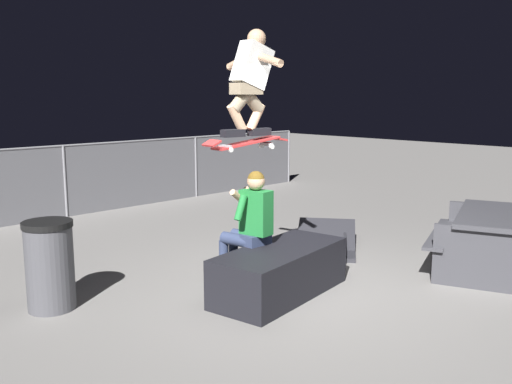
{
  "coord_description": "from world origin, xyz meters",
  "views": [
    {
      "loc": [
        -4.51,
        -3.96,
        2.19
      ],
      "look_at": [
        -0.24,
        0.4,
        1.13
      ],
      "focal_mm": 39.23,
      "sensor_mm": 36.0,
      "label": 1
    }
  ],
  "objects_px": {
    "person_sitting_on_ledge": "(248,222)",
    "skater_airborne": "(250,78)",
    "trash_bin": "(50,265)",
    "kicker_ramp": "(325,245)",
    "picnic_table_back": "(488,232)",
    "skateboard": "(246,143)",
    "ledge_box_main": "(280,272)"
  },
  "relations": [
    {
      "from": "skater_airborne",
      "to": "trash_bin",
      "type": "relative_size",
      "value": 1.2
    },
    {
      "from": "person_sitting_on_ledge",
      "to": "trash_bin",
      "type": "height_order",
      "value": "person_sitting_on_ledge"
    },
    {
      "from": "person_sitting_on_ledge",
      "to": "kicker_ramp",
      "type": "height_order",
      "value": "person_sitting_on_ledge"
    },
    {
      "from": "picnic_table_back",
      "to": "ledge_box_main",
      "type": "bearing_deg",
      "value": 153.6
    },
    {
      "from": "kicker_ramp",
      "to": "picnic_table_back",
      "type": "distance_m",
      "value": 2.19
    },
    {
      "from": "person_sitting_on_ledge",
      "to": "skateboard",
      "type": "relative_size",
      "value": 1.32
    },
    {
      "from": "ledge_box_main",
      "to": "person_sitting_on_ledge",
      "type": "height_order",
      "value": "person_sitting_on_ledge"
    },
    {
      "from": "skateboard",
      "to": "trash_bin",
      "type": "height_order",
      "value": "skateboard"
    },
    {
      "from": "skateboard",
      "to": "kicker_ramp",
      "type": "height_order",
      "value": "skateboard"
    },
    {
      "from": "skateboard",
      "to": "trash_bin",
      "type": "xyz_separation_m",
      "value": [
        -1.76,
        1.08,
        -1.21
      ]
    },
    {
      "from": "ledge_box_main",
      "to": "person_sitting_on_ledge",
      "type": "xyz_separation_m",
      "value": [
        -0.09,
        0.42,
        0.5
      ]
    },
    {
      "from": "skater_airborne",
      "to": "picnic_table_back",
      "type": "relative_size",
      "value": 0.54
    },
    {
      "from": "ledge_box_main",
      "to": "trash_bin",
      "type": "bearing_deg",
      "value": 145.48
    },
    {
      "from": "skater_airborne",
      "to": "picnic_table_back",
      "type": "bearing_deg",
      "value": -29.78
    },
    {
      "from": "person_sitting_on_ledge",
      "to": "picnic_table_back",
      "type": "distance_m",
      "value": 3.06
    },
    {
      "from": "ledge_box_main",
      "to": "kicker_ramp",
      "type": "distance_m",
      "value": 2.0
    },
    {
      "from": "person_sitting_on_ledge",
      "to": "picnic_table_back",
      "type": "xyz_separation_m",
      "value": [
        2.57,
        -1.65,
        -0.27
      ]
    },
    {
      "from": "skateboard",
      "to": "skater_airborne",
      "type": "xyz_separation_m",
      "value": [
        0.06,
        -0.01,
        0.69
      ]
    },
    {
      "from": "person_sitting_on_ledge",
      "to": "skater_airborne",
      "type": "height_order",
      "value": "skater_airborne"
    },
    {
      "from": "picnic_table_back",
      "to": "trash_bin",
      "type": "distance_m",
      "value": 5.18
    },
    {
      "from": "kicker_ramp",
      "to": "skateboard",
      "type": "bearing_deg",
      "value": -165.84
    },
    {
      "from": "person_sitting_on_ledge",
      "to": "trash_bin",
      "type": "xyz_separation_m",
      "value": [
        -1.9,
        0.96,
        -0.3
      ]
    },
    {
      "from": "person_sitting_on_ledge",
      "to": "trash_bin",
      "type": "relative_size",
      "value": 1.47
    },
    {
      "from": "skateboard",
      "to": "kicker_ramp",
      "type": "xyz_separation_m",
      "value": [
        2.05,
        0.52,
        -1.61
      ]
    },
    {
      "from": "kicker_ramp",
      "to": "trash_bin",
      "type": "height_order",
      "value": "trash_bin"
    },
    {
      "from": "ledge_box_main",
      "to": "skater_airborne",
      "type": "distance_m",
      "value": 2.13
    },
    {
      "from": "ledge_box_main",
      "to": "person_sitting_on_ledge",
      "type": "distance_m",
      "value": 0.66
    },
    {
      "from": "kicker_ramp",
      "to": "ledge_box_main",
      "type": "bearing_deg",
      "value": -156.03
    },
    {
      "from": "skateboard",
      "to": "trash_bin",
      "type": "relative_size",
      "value": 1.11
    },
    {
      "from": "kicker_ramp",
      "to": "skater_airborne",
      "type": "bearing_deg",
      "value": -165.32
    },
    {
      "from": "kicker_ramp",
      "to": "picnic_table_back",
      "type": "xyz_separation_m",
      "value": [
        0.66,
        -2.04,
        0.43
      ]
    },
    {
      "from": "kicker_ramp",
      "to": "picnic_table_back",
      "type": "bearing_deg",
      "value": -72.1
    }
  ]
}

